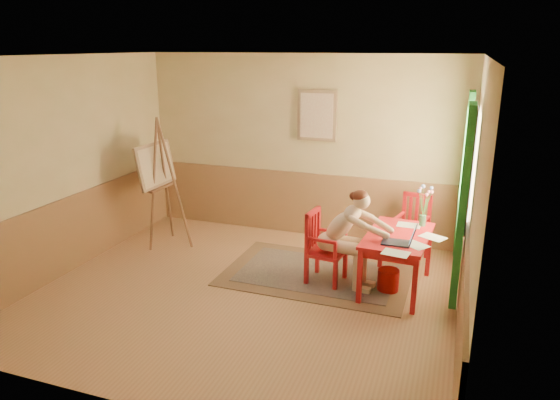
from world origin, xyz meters
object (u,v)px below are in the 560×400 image
at_px(chair_back, 412,228).
at_px(laptop, 401,240).
at_px(table, 398,241).
at_px(chair_left, 323,247).
at_px(figure, 347,233).
at_px(easel, 158,170).

xyz_separation_m(chair_back, laptop, (-0.01, -1.35, 0.30)).
xyz_separation_m(table, laptop, (0.07, -0.31, 0.14)).
bearing_deg(chair_left, table, 5.96).
distance_m(table, chair_back, 1.06).
height_order(figure, easel, easel).
distance_m(laptop, easel, 3.72).
distance_m(table, laptop, 0.35).
height_order(table, easel, easel).
relative_size(table, figure, 0.98).
bearing_deg(laptop, chair_back, 89.59).
bearing_deg(figure, laptop, -14.89).
height_order(laptop, easel, easel).
xyz_separation_m(chair_left, easel, (-2.66, 0.49, 0.67)).
xyz_separation_m(figure, easel, (-2.96, 0.53, 0.44)).
height_order(chair_left, laptop, laptop).
height_order(table, figure, figure).
xyz_separation_m(figure, laptop, (0.68, -0.18, 0.07)).
distance_m(chair_left, easel, 2.78).
bearing_deg(chair_back, easel, -169.99).
xyz_separation_m(table, chair_left, (-0.91, -0.09, -0.16)).
height_order(chair_left, chair_back, chair_left).
relative_size(chair_back, laptop, 2.42).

